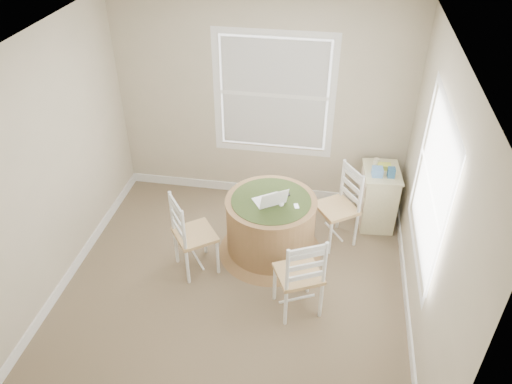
# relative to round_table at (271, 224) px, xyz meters

# --- Properties ---
(room) EXTENTS (3.64, 3.64, 2.64)m
(room) POSITION_rel_round_table_xyz_m (-0.13, -0.50, 0.90)
(room) COLOR #7A694D
(room) RESTS_ON ground
(round_table) EXTENTS (1.19, 1.19, 0.72)m
(round_table) POSITION_rel_round_table_xyz_m (0.00, 0.00, 0.00)
(round_table) COLOR #8C623E
(round_table) RESTS_ON ground
(chair_left) EXTENTS (0.57, 0.58, 0.95)m
(chair_left) POSITION_rel_round_table_xyz_m (-0.76, -0.41, 0.08)
(chair_left) COLOR white
(chair_left) RESTS_ON ground
(chair_near) EXTENTS (0.55, 0.54, 0.95)m
(chair_near) POSITION_rel_round_table_xyz_m (0.39, -0.81, 0.08)
(chair_near) COLOR white
(chair_near) RESTS_ON ground
(chair_right) EXTENTS (0.57, 0.57, 0.95)m
(chair_right) POSITION_rel_round_table_xyz_m (0.72, 0.31, 0.08)
(chair_right) COLOR white
(chair_right) RESTS_ON ground
(laptop) EXTENTS (0.41, 0.40, 0.22)m
(laptop) POSITION_rel_round_table_xyz_m (-0.01, -0.04, 0.36)
(laptop) COLOR white
(laptop) RESTS_ON round_table
(mouse) EXTENTS (0.08, 0.10, 0.03)m
(mouse) POSITION_rel_round_table_xyz_m (0.12, -0.06, 0.33)
(mouse) COLOR white
(mouse) RESTS_ON round_table
(phone) EXTENTS (0.07, 0.10, 0.02)m
(phone) POSITION_rel_round_table_xyz_m (0.28, -0.07, 0.33)
(phone) COLOR #B7BABF
(phone) RESTS_ON round_table
(keys) EXTENTS (0.07, 0.07, 0.02)m
(keys) POSITION_rel_round_table_xyz_m (0.16, 0.12, 0.33)
(keys) COLOR black
(keys) RESTS_ON round_table
(corner_chest) EXTENTS (0.47, 0.60, 0.75)m
(corner_chest) POSITION_rel_round_table_xyz_m (1.21, 0.75, -0.02)
(corner_chest) COLOR beige
(corner_chest) RESTS_ON ground
(tissue_box) EXTENTS (0.13, 0.13, 0.10)m
(tissue_box) POSITION_rel_round_table_xyz_m (1.14, 0.65, 0.41)
(tissue_box) COLOR #5E92D7
(tissue_box) RESTS_ON corner_chest
(box_yellow) EXTENTS (0.16, 0.11, 0.06)m
(box_yellow) POSITION_rel_round_table_xyz_m (1.23, 0.81, 0.39)
(box_yellow) COLOR #DBE952
(box_yellow) RESTS_ON corner_chest
(box_blue) EXTENTS (0.09, 0.09, 0.12)m
(box_blue) POSITION_rel_round_table_xyz_m (1.29, 0.64, 0.42)
(box_blue) COLOR #2D5C87
(box_blue) RESTS_ON corner_chest
(cup_cream) EXTENTS (0.07, 0.07, 0.09)m
(cup_cream) POSITION_rel_round_table_xyz_m (1.14, 0.87, 0.40)
(cup_cream) COLOR beige
(cup_cream) RESTS_ON corner_chest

